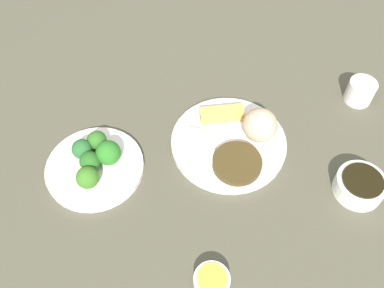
{
  "coord_description": "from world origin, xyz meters",
  "views": [
    {
      "loc": [
        -0.44,
        0.23,
        0.75
      ],
      "look_at": [
        0.04,
        0.1,
        0.06
      ],
      "focal_mm": 37.99,
      "sensor_mm": 36.0,
      "label": 1
    }
  ],
  "objects_px": {
    "soy_sauce_bowl": "(359,186)",
    "main_plate": "(229,143)",
    "broccoli_plate": "(95,168)",
    "teacup": "(360,91)",
    "sauce_ramekin_hot_mustard": "(212,281)"
  },
  "relations": [
    {
      "from": "broccoli_plate",
      "to": "soy_sauce_bowl",
      "type": "distance_m",
      "value": 0.54
    },
    {
      "from": "main_plate",
      "to": "sauce_ramekin_hot_mustard",
      "type": "height_order",
      "value": "sauce_ramekin_hot_mustard"
    },
    {
      "from": "broccoli_plate",
      "to": "teacup",
      "type": "height_order",
      "value": "teacup"
    },
    {
      "from": "main_plate",
      "to": "soy_sauce_bowl",
      "type": "height_order",
      "value": "soy_sauce_bowl"
    },
    {
      "from": "soy_sauce_bowl",
      "to": "main_plate",
      "type": "bearing_deg",
      "value": 50.76
    },
    {
      "from": "main_plate",
      "to": "broccoli_plate",
      "type": "bearing_deg",
      "value": 87.57
    },
    {
      "from": "main_plate",
      "to": "sauce_ramekin_hot_mustard",
      "type": "bearing_deg",
      "value": 156.34
    },
    {
      "from": "soy_sauce_bowl",
      "to": "sauce_ramekin_hot_mustard",
      "type": "relative_size",
      "value": 1.53
    },
    {
      "from": "soy_sauce_bowl",
      "to": "teacup",
      "type": "xyz_separation_m",
      "value": [
        0.23,
        -0.12,
        0.01
      ]
    },
    {
      "from": "main_plate",
      "to": "teacup",
      "type": "bearing_deg",
      "value": -81.87
    },
    {
      "from": "soy_sauce_bowl",
      "to": "teacup",
      "type": "relative_size",
      "value": 1.56
    },
    {
      "from": "soy_sauce_bowl",
      "to": "sauce_ramekin_hot_mustard",
      "type": "xyz_separation_m",
      "value": [
        -0.1,
        0.34,
        -0.01
      ]
    },
    {
      "from": "teacup",
      "to": "main_plate",
      "type": "bearing_deg",
      "value": 98.13
    },
    {
      "from": "broccoli_plate",
      "to": "teacup",
      "type": "xyz_separation_m",
      "value": [
        0.04,
        -0.63,
        0.02
      ]
    },
    {
      "from": "broccoli_plate",
      "to": "teacup",
      "type": "distance_m",
      "value": 0.63
    }
  ]
}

